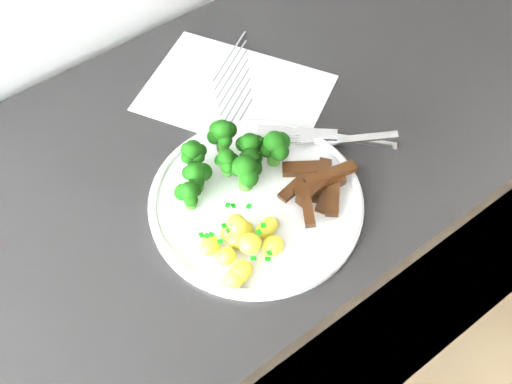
{
  "coord_description": "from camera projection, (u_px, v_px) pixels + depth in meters",
  "views": [
    {
      "loc": [
        -0.54,
        1.17,
        1.64
      ],
      "look_at": [
        -0.23,
        1.57,
        0.92
      ],
      "focal_mm": 45.19,
      "sensor_mm": 36.0,
      "label": 1
    }
  ],
  "objects": [
    {
      "name": "recipe_paper",
      "position": [
        235.0,
        93.0,
        1.03
      ],
      "size": [
        0.31,
        0.34,
        0.0
      ],
      "color": "white",
      "rests_on": "counter"
    },
    {
      "name": "plate",
      "position": [
        256.0,
        201.0,
        0.9
      ],
      "size": [
        0.3,
        0.3,
        0.02
      ],
      "color": "white",
      "rests_on": "counter"
    },
    {
      "name": "knife",
      "position": [
        345.0,
        140.0,
        0.97
      ],
      "size": [
        0.16,
        0.16,
        0.02
      ],
      "color": "silver",
      "rests_on": "plate"
    },
    {
      "name": "counter",
      "position": [
        259.0,
        275.0,
        1.35
      ],
      "size": [
        2.38,
        0.6,
        0.89
      ],
      "color": "black",
      "rests_on": "ground"
    },
    {
      "name": "beef_strips",
      "position": [
        318.0,
        185.0,
        0.9
      ],
      "size": [
        0.12,
        0.12,
        0.03
      ],
      "color": "black",
      "rests_on": "plate"
    },
    {
      "name": "broccoli",
      "position": [
        233.0,
        157.0,
        0.9
      ],
      "size": [
        0.18,
        0.12,
        0.07
      ],
      "color": "#306A18",
      "rests_on": "plate"
    },
    {
      "name": "potatoes",
      "position": [
        241.0,
        246.0,
        0.84
      ],
      "size": [
        0.11,
        0.1,
        0.04
      ],
      "color": "yellow",
      "rests_on": "plate"
    },
    {
      "name": "fork",
      "position": [
        338.0,
        139.0,
        0.95
      ],
      "size": [
        0.16,
        0.12,
        0.02
      ],
      "color": "silver",
      "rests_on": "plate"
    }
  ]
}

